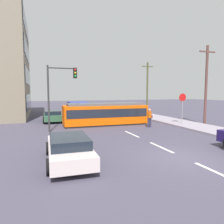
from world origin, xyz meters
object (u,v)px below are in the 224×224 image
(streetcar_tram, at_px, (105,114))
(pedestrian_crossing, at_px, (150,117))
(parked_sedan_near, at_px, (69,148))
(utility_pole_mid, at_px, (147,87))
(stop_sign, at_px, (182,102))
(utility_pole_near, at_px, (206,84))
(traffic_light_mast, at_px, (60,86))
(city_bus, at_px, (79,108))
(parked_sedan_mid, at_px, (52,116))

(streetcar_tram, xyz_separation_m, pedestrian_crossing, (3.33, -2.69, -0.14))
(parked_sedan_near, xyz_separation_m, utility_pole_mid, (13.98, 18.35, 3.30))
(parked_sedan_near, bearing_deg, stop_sign, 31.84)
(utility_pole_near, bearing_deg, utility_pole_mid, 90.01)
(parked_sedan_near, distance_m, traffic_light_mast, 8.25)
(streetcar_tram, relative_size, utility_pole_near, 1.05)
(pedestrian_crossing, relative_size, utility_pole_near, 0.22)
(city_bus, distance_m, traffic_light_mast, 11.48)
(parked_sedan_near, height_order, utility_pole_mid, utility_pole_mid)
(traffic_light_mast, bearing_deg, utility_pole_mid, 38.05)
(streetcar_tram, height_order, parked_sedan_mid, streetcar_tram)
(streetcar_tram, xyz_separation_m, parked_sedan_near, (-4.75, -9.77, -0.46))
(streetcar_tram, relative_size, traffic_light_mast, 1.52)
(parked_sedan_mid, relative_size, stop_sign, 1.51)
(pedestrian_crossing, relative_size, parked_sedan_near, 0.36)
(parked_sedan_mid, distance_m, stop_sign, 13.40)
(pedestrian_crossing, bearing_deg, streetcar_tram, 141.02)
(utility_pole_mid, bearing_deg, stop_sign, -101.56)
(city_bus, bearing_deg, parked_sedan_mid, -128.69)
(pedestrian_crossing, relative_size, traffic_light_mast, 0.32)
(city_bus, distance_m, utility_pole_mid, 10.61)
(streetcar_tram, bearing_deg, city_bus, 96.53)
(city_bus, xyz_separation_m, parked_sedan_mid, (-3.69, -4.61, -0.41))
(parked_sedan_near, xyz_separation_m, utility_pole_near, (13.98, 6.77, 3.33))
(utility_pole_near, bearing_deg, traffic_light_mast, 176.16)
(pedestrian_crossing, bearing_deg, parked_sedan_near, -138.79)
(parked_sedan_mid, bearing_deg, utility_pole_near, -26.60)
(parked_sedan_near, bearing_deg, city_bus, 78.38)
(parked_sedan_near, relative_size, utility_pole_near, 0.61)
(streetcar_tram, bearing_deg, stop_sign, -19.68)
(streetcar_tram, bearing_deg, parked_sedan_near, -115.93)
(parked_sedan_near, distance_m, stop_sign, 13.88)
(streetcar_tram, height_order, city_bus, streetcar_tram)
(stop_sign, distance_m, traffic_light_mast, 11.46)
(city_bus, bearing_deg, pedestrian_crossing, -69.06)
(city_bus, relative_size, pedestrian_crossing, 3.55)
(parked_sedan_near, bearing_deg, utility_pole_mid, 52.70)
(parked_sedan_mid, distance_m, utility_pole_near, 15.90)
(city_bus, bearing_deg, stop_sign, -54.30)
(utility_pole_near, bearing_deg, city_bus, 131.44)
(traffic_light_mast, distance_m, utility_pole_mid, 17.31)
(stop_sign, distance_m, utility_pole_mid, 11.44)
(parked_sedan_near, distance_m, parked_sedan_mid, 13.73)
(pedestrian_crossing, height_order, parked_sedan_mid, pedestrian_crossing)
(pedestrian_crossing, relative_size, utility_pole_mid, 0.22)
(city_bus, distance_m, utility_pole_near, 15.70)
(pedestrian_crossing, distance_m, utility_pole_near, 6.63)
(parked_sedan_near, relative_size, parked_sedan_mid, 1.06)
(stop_sign, height_order, traffic_light_mast, traffic_light_mast)
(utility_pole_near, bearing_deg, pedestrian_crossing, 177.02)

